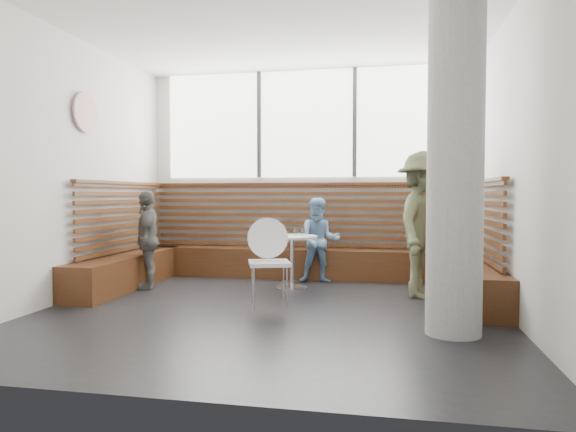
% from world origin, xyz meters
% --- Properties ---
extents(room, '(5.00, 5.00, 3.20)m').
position_xyz_m(room, '(0.00, 0.00, 1.60)').
color(room, silver).
rests_on(room, ground).
extents(booth, '(5.00, 2.50, 1.44)m').
position_xyz_m(booth, '(0.00, 1.77, 0.41)').
color(booth, '#3D200F').
rests_on(booth, ground).
extents(concrete_column, '(0.50, 0.50, 3.20)m').
position_xyz_m(concrete_column, '(1.85, -0.60, 1.60)').
color(concrete_column, gray).
rests_on(concrete_column, ground).
extents(wall_art, '(0.03, 0.50, 0.50)m').
position_xyz_m(wall_art, '(-2.46, 0.40, 2.30)').
color(wall_art, white).
rests_on(wall_art, room).
extents(cafe_table, '(0.70, 0.70, 0.72)m').
position_xyz_m(cafe_table, '(-0.02, 1.36, 0.51)').
color(cafe_table, silver).
rests_on(cafe_table, ground).
extents(cafe_chair, '(0.48, 0.47, 1.00)m').
position_xyz_m(cafe_chair, '(-0.07, 0.32, 0.59)').
color(cafe_chair, white).
rests_on(cafe_chair, ground).
extents(adult_man, '(0.99, 1.31, 1.81)m').
position_xyz_m(adult_man, '(1.69, 1.10, 0.90)').
color(adult_man, '#54593B').
rests_on(adult_man, ground).
extents(child_back, '(0.66, 0.55, 1.23)m').
position_xyz_m(child_back, '(0.29, 1.88, 0.61)').
color(child_back, '#6F97C1').
rests_on(child_back, ground).
extents(child_left, '(0.57, 0.84, 1.33)m').
position_xyz_m(child_left, '(-1.94, 1.00, 0.66)').
color(child_left, '#5A5651').
rests_on(child_left, ground).
extents(plate_near, '(0.19, 0.19, 0.01)m').
position_xyz_m(plate_near, '(-0.16, 1.48, 0.72)').
color(plate_near, white).
rests_on(plate_near, cafe_table).
extents(plate_far, '(0.19, 0.19, 0.01)m').
position_xyz_m(plate_far, '(0.05, 1.53, 0.72)').
color(plate_far, white).
rests_on(plate_far, cafe_table).
extents(glass_left, '(0.07, 0.07, 0.11)m').
position_xyz_m(glass_left, '(-0.19, 1.32, 0.77)').
color(glass_left, white).
rests_on(glass_left, cafe_table).
extents(glass_mid, '(0.07, 0.07, 0.12)m').
position_xyz_m(glass_mid, '(0.05, 1.30, 0.78)').
color(glass_mid, white).
rests_on(glass_mid, cafe_table).
extents(glass_right, '(0.07, 0.07, 0.10)m').
position_xyz_m(glass_right, '(0.14, 1.33, 0.77)').
color(glass_right, white).
rests_on(glass_right, cafe_table).
extents(menu_card, '(0.24, 0.19, 0.00)m').
position_xyz_m(menu_card, '(0.05, 1.22, 0.72)').
color(menu_card, '#A5C64C').
rests_on(menu_card, cafe_table).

